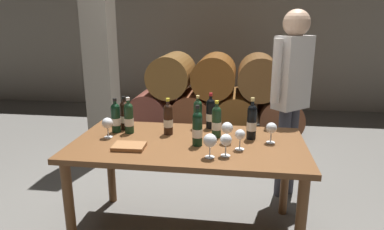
{
  "coord_description": "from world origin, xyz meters",
  "views": [
    {
      "loc": [
        0.36,
        -2.36,
        1.63
      ],
      "look_at": [
        0.0,
        0.2,
        0.91
      ],
      "focal_mm": 32.23,
      "sensor_mm": 36.0,
      "label": 1
    }
  ],
  "objects": [
    {
      "name": "cellar_back_wall",
      "position": [
        0.0,
        4.2,
        1.4
      ],
      "size": [
        10.0,
        0.24,
        2.8
      ],
      "primitive_type": "cube",
      "color": "gray",
      "rests_on": "ground_plane"
    },
    {
      "name": "barrel_stack",
      "position": [
        -0.0,
        2.6,
        0.53
      ],
      "size": [
        2.49,
        0.9,
        1.15
      ],
      "color": "brown",
      "rests_on": "ground_plane"
    },
    {
      "name": "stone_pillar",
      "position": [
        -1.3,
        1.6,
        1.3
      ],
      "size": [
        0.32,
        0.32,
        2.6
      ],
      "primitive_type": "cube",
      "color": "gray",
      "rests_on": "ground_plane"
    },
    {
      "name": "dining_table",
      "position": [
        0.0,
        0.0,
        0.67
      ],
      "size": [
        1.7,
        0.9,
        0.76
      ],
      "color": "brown",
      "rests_on": "ground_plane"
    },
    {
      "name": "wine_bottle_0",
      "position": [
        -0.18,
        0.16,
        0.89
      ],
      "size": [
        0.07,
        0.07,
        0.29
      ],
      "color": "black",
      "rests_on": "dining_table"
    },
    {
      "name": "wine_bottle_1",
      "position": [
        0.46,
        0.14,
        0.9
      ],
      "size": [
        0.07,
        0.07,
        0.32
      ],
      "color": "black",
      "rests_on": "dining_table"
    },
    {
      "name": "wine_bottle_2",
      "position": [
        0.13,
        0.36,
        0.89
      ],
      "size": [
        0.07,
        0.07,
        0.3
      ],
      "color": "black",
      "rests_on": "dining_table"
    },
    {
      "name": "wine_bottle_3",
      "position": [
        0.2,
        0.14,
        0.88
      ],
      "size": [
        0.07,
        0.07,
        0.29
      ],
      "color": "#19381E",
      "rests_on": "dining_table"
    },
    {
      "name": "wine_bottle_4",
      "position": [
        -0.6,
        0.15,
        0.88
      ],
      "size": [
        0.07,
        0.07,
        0.28
      ],
      "color": "black",
      "rests_on": "dining_table"
    },
    {
      "name": "wine_bottle_5",
      "position": [
        -0.56,
        0.23,
        0.88
      ],
      "size": [
        0.07,
        0.07,
        0.27
      ],
      "color": "black",
      "rests_on": "dining_table"
    },
    {
      "name": "wine_bottle_6",
      "position": [
        0.07,
        -0.06,
        0.89
      ],
      "size": [
        0.07,
        0.07,
        0.3
      ],
      "color": "black",
      "rests_on": "dining_table"
    },
    {
      "name": "wine_bottle_7",
      "position": [
        -0.49,
        0.15,
        0.89
      ],
      "size": [
        0.07,
        0.07,
        0.29
      ],
      "color": "#19381E",
      "rests_on": "dining_table"
    },
    {
      "name": "wine_bottle_8",
      "position": [
        0.03,
        0.35,
        0.88
      ],
      "size": [
        0.07,
        0.07,
        0.27
      ],
      "color": "#19381E",
      "rests_on": "dining_table"
    },
    {
      "name": "wine_glass_0",
      "position": [
        0.38,
        -0.1,
        0.86
      ],
      "size": [
        0.07,
        0.07,
        0.15
      ],
      "color": "white",
      "rests_on": "dining_table"
    },
    {
      "name": "wine_glass_1",
      "position": [
        0.6,
        0.07,
        0.87
      ],
      "size": [
        0.08,
        0.08,
        0.15
      ],
      "color": "white",
      "rests_on": "dining_table"
    },
    {
      "name": "wine_glass_2",
      "position": [
        0.28,
        -0.23,
        0.87
      ],
      "size": [
        0.08,
        0.08,
        0.15
      ],
      "color": "white",
      "rests_on": "dining_table"
    },
    {
      "name": "wine_glass_3",
      "position": [
        0.28,
        0.02,
        0.87
      ],
      "size": [
        0.08,
        0.08,
        0.16
      ],
      "color": "white",
      "rests_on": "dining_table"
    },
    {
      "name": "wine_glass_4",
      "position": [
        -0.62,
        0.01,
        0.87
      ],
      "size": [
        0.08,
        0.08,
        0.16
      ],
      "color": "white",
      "rests_on": "dining_table"
    },
    {
      "name": "wine_glass_5",
      "position": [
        0.18,
        -0.27,
        0.87
      ],
      "size": [
        0.09,
        0.09,
        0.16
      ],
      "color": "white",
      "rests_on": "dining_table"
    },
    {
      "name": "tasting_notebook",
      "position": [
        -0.39,
        -0.19,
        0.77
      ],
      "size": [
        0.23,
        0.17,
        0.03
      ],
      "primitive_type": "cube",
      "rotation": [
        0.0,
        0.0,
        0.04
      ],
      "color": "#936038",
      "rests_on": "dining_table"
    },
    {
      "name": "sommelier_presenting",
      "position": [
        0.82,
        0.75,
        1.04
      ],
      "size": [
        0.39,
        0.36,
        1.72
      ],
      "color": "#383842",
      "rests_on": "ground_plane"
    }
  ]
}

